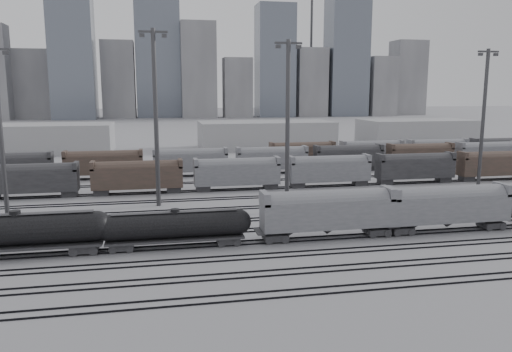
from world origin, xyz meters
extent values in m
plane|color=#ABABB0|center=(0.00, 0.00, 0.00)|extent=(900.00, 900.00, 0.00)
cube|color=black|center=(0.00, -14.72, 0.08)|extent=(220.00, 0.07, 0.16)
cube|color=black|center=(0.00, -13.28, 0.08)|extent=(220.00, 0.07, 0.16)
cube|color=black|center=(0.00, -9.72, 0.08)|extent=(220.00, 0.07, 0.16)
cube|color=black|center=(0.00, -8.28, 0.08)|extent=(220.00, 0.07, 0.16)
cube|color=black|center=(0.00, -4.72, 0.08)|extent=(220.00, 0.07, 0.16)
cube|color=black|center=(0.00, -3.28, 0.08)|extent=(220.00, 0.07, 0.16)
cube|color=black|center=(0.00, 0.28, 0.08)|extent=(220.00, 0.07, 0.16)
cube|color=black|center=(0.00, 1.72, 0.08)|extent=(220.00, 0.07, 0.16)
cube|color=black|center=(0.00, 5.28, 0.08)|extent=(220.00, 0.07, 0.16)
cube|color=black|center=(0.00, 6.72, 0.08)|extent=(220.00, 0.07, 0.16)
cube|color=black|center=(0.00, 10.28, 0.08)|extent=(220.00, 0.07, 0.16)
cube|color=black|center=(0.00, 11.72, 0.08)|extent=(220.00, 0.07, 0.16)
cube|color=black|center=(0.00, 17.28, 0.08)|extent=(220.00, 0.07, 0.16)
cube|color=black|center=(0.00, 18.72, 0.08)|extent=(220.00, 0.07, 0.16)
cube|color=black|center=(0.00, 24.28, 0.08)|extent=(220.00, 0.07, 0.16)
cube|color=black|center=(0.00, 25.72, 0.08)|extent=(220.00, 0.07, 0.16)
cube|color=black|center=(0.00, 31.28, 0.08)|extent=(220.00, 0.07, 0.16)
cube|color=black|center=(0.00, 32.72, 0.08)|extent=(220.00, 0.07, 0.16)
cube|color=black|center=(0.00, 39.28, 0.08)|extent=(220.00, 0.07, 0.16)
cube|color=black|center=(0.00, 40.72, 0.08)|extent=(220.00, 0.07, 0.16)
cube|color=black|center=(0.00, 47.28, 0.08)|extent=(220.00, 0.07, 0.16)
cube|color=black|center=(0.00, 48.72, 0.08)|extent=(220.00, 0.07, 0.16)
cube|color=black|center=(0.00, 55.28, 0.08)|extent=(220.00, 0.07, 0.16)
cube|color=black|center=(0.00, 56.72, 0.08)|extent=(220.00, 0.07, 0.16)
cube|color=#262629|center=(-30.62, 1.00, 0.61)|extent=(2.89, 2.33, 0.78)
cube|color=#262629|center=(-37.29, 1.00, 1.17)|extent=(17.23, 3.00, 0.28)
cylinder|color=black|center=(-37.29, 1.00, 2.95)|extent=(16.12, 3.22, 3.22)
sphere|color=black|center=(-29.23, 1.00, 2.95)|extent=(3.22, 3.22, 3.22)
cylinder|color=black|center=(-37.29, 1.00, 4.72)|extent=(1.11, 1.11, 0.56)
cube|color=#262629|center=(-37.29, 1.00, 4.61)|extent=(15.56, 1.00, 0.07)
cube|color=#262629|center=(-26.77, 1.00, 0.54)|extent=(2.54, 2.05, 0.68)
cube|color=#262629|center=(-15.04, 1.00, 0.54)|extent=(2.54, 2.05, 0.68)
cube|color=#262629|center=(-20.91, 1.00, 1.03)|extent=(15.16, 2.64, 0.24)
cylinder|color=black|center=(-20.91, 1.00, 2.59)|extent=(14.18, 2.84, 2.84)
sphere|color=black|center=(-28.00, 1.00, 2.59)|extent=(2.84, 2.84, 2.84)
sphere|color=black|center=(-13.81, 1.00, 2.59)|extent=(2.84, 2.84, 2.84)
cylinder|color=black|center=(-20.91, 1.00, 4.16)|extent=(0.98, 0.98, 0.49)
cube|color=#262629|center=(-20.91, 1.00, 4.06)|extent=(13.69, 0.88, 0.06)
cube|color=#262629|center=(-9.53, 1.00, 0.58)|extent=(2.73, 2.21, 0.74)
cube|color=#262629|center=(3.07, 1.00, 0.58)|extent=(2.73, 2.21, 0.74)
cube|color=gray|center=(-3.23, 1.00, 3.05)|extent=(15.75, 3.15, 3.36)
cylinder|color=gray|center=(-3.23, 1.00, 4.31)|extent=(14.28, 3.05, 3.05)
cube|color=gray|center=(-10.79, 1.00, 5.15)|extent=(0.74, 3.15, 1.47)
cube|color=gray|center=(4.33, 1.00, 5.15)|extent=(0.74, 3.15, 1.47)
cone|color=#262629|center=(-3.23, 1.00, 1.00)|extent=(2.52, 2.52, 0.95)
cube|color=#262629|center=(6.19, 1.00, 0.57)|extent=(2.68, 2.17, 0.72)
cube|color=#262629|center=(18.57, 1.00, 0.57)|extent=(2.68, 2.17, 0.72)
cube|color=gray|center=(12.38, 1.00, 2.99)|extent=(15.48, 3.10, 3.30)
cylinder|color=gray|center=(12.38, 1.00, 4.23)|extent=(14.03, 2.99, 2.99)
cube|color=gray|center=(4.96, 1.00, 5.06)|extent=(0.72, 3.10, 1.44)
cube|color=gray|center=(19.81, 1.00, 5.06)|extent=(0.72, 3.10, 1.44)
cone|color=#262629|center=(12.38, 1.00, 0.98)|extent=(2.48, 2.48, 0.93)
cylinder|color=#3B3B3D|center=(-42.00, 15.04, 11.37)|extent=(0.58, 0.58, 22.75)
cube|color=#3B3B3D|center=(-40.63, 15.04, 21.84)|extent=(0.64, 0.45, 0.45)
cylinder|color=#3B3B3D|center=(-22.64, 22.23, 13.05)|extent=(0.67, 0.67, 26.10)
cube|color=#3B3B3D|center=(-22.64, 22.23, 25.58)|extent=(4.18, 0.31, 0.31)
cube|color=#3B3B3D|center=(-24.21, 22.23, 25.06)|extent=(0.73, 0.52, 0.52)
cube|color=#3B3B3D|center=(-21.08, 22.23, 25.06)|extent=(0.73, 0.52, 0.52)
cylinder|color=#3B3B3D|center=(-4.54, 14.70, 12.07)|extent=(0.62, 0.62, 24.14)
cube|color=#3B3B3D|center=(-4.54, 14.70, 23.65)|extent=(3.86, 0.29, 0.29)
cube|color=#3B3B3D|center=(-5.99, 14.70, 23.17)|extent=(0.68, 0.48, 0.48)
cube|color=#3B3B3D|center=(-3.09, 14.70, 23.17)|extent=(0.68, 0.48, 0.48)
cylinder|color=#3B3B3D|center=(33.33, 24.62, 12.15)|extent=(0.62, 0.62, 24.29)
cube|color=#3B3B3D|center=(33.33, 24.62, 23.81)|extent=(3.89, 0.29, 0.29)
cube|color=#3B3B3D|center=(31.87, 24.62, 23.32)|extent=(0.68, 0.49, 0.49)
cube|color=#3B3B3D|center=(34.79, 24.62, 23.32)|extent=(0.68, 0.49, 0.49)
cube|color=#262629|center=(-43.00, 32.00, 2.80)|extent=(15.00, 3.00, 5.60)
cube|color=brown|center=(-26.00, 32.00, 2.80)|extent=(15.00, 3.00, 5.60)
cube|color=gray|center=(-9.00, 32.00, 2.80)|extent=(15.00, 3.00, 5.60)
cube|color=gray|center=(8.00, 32.00, 2.80)|extent=(15.00, 3.00, 5.60)
cube|color=#262629|center=(25.00, 32.00, 2.80)|extent=(15.00, 3.00, 5.60)
cube|color=brown|center=(42.00, 32.00, 2.80)|extent=(15.00, 3.00, 5.60)
cube|color=#262629|center=(-50.00, 48.00, 2.80)|extent=(15.00, 3.00, 5.60)
cube|color=brown|center=(-33.00, 48.00, 2.80)|extent=(15.00, 3.00, 5.60)
cube|color=gray|center=(-16.00, 48.00, 2.80)|extent=(15.00, 3.00, 5.60)
cube|color=gray|center=(1.00, 48.00, 2.80)|extent=(15.00, 3.00, 5.60)
cube|color=#262629|center=(18.00, 48.00, 2.80)|extent=(15.00, 3.00, 5.60)
cube|color=brown|center=(35.00, 48.00, 2.80)|extent=(15.00, 3.00, 5.60)
cube|color=gray|center=(52.00, 48.00, 2.80)|extent=(15.00, 3.00, 5.60)
cube|color=brown|center=(10.00, 56.00, 2.80)|extent=(15.00, 3.00, 5.60)
cube|color=gray|center=(27.00, 56.00, 2.80)|extent=(15.00, 3.00, 5.60)
cube|color=gray|center=(44.00, 56.00, 2.80)|extent=(15.00, 3.00, 5.60)
cube|color=#262629|center=(61.00, 56.00, 2.80)|extent=(15.00, 3.00, 5.60)
cube|color=#9E9EA0|center=(-60.00, 95.00, 4.00)|extent=(50.00, 18.00, 8.00)
cube|color=#9E9EA0|center=(10.00, 95.00, 4.00)|extent=(40.00, 18.00, 8.00)
cube|color=#9E9EA0|center=(60.00, 95.00, 4.00)|extent=(35.00, 18.00, 8.00)
cube|color=#98989B|center=(-95.00, 280.00, 21.00)|extent=(22.00, 17.60, 42.00)
cube|color=slate|center=(-70.00, 280.00, 40.00)|extent=(25.00, 20.00, 80.00)
cube|color=#98989B|center=(-45.00, 280.00, 24.00)|extent=(20.00, 16.00, 48.00)
cube|color=slate|center=(-20.00, 280.00, 47.50)|extent=(28.00, 22.40, 95.00)
cube|color=#98989B|center=(5.00, 280.00, 30.00)|extent=(22.00, 17.60, 60.00)
cube|color=#98989B|center=(30.00, 280.00, 19.00)|extent=(18.00, 14.40, 38.00)
cube|color=slate|center=(55.00, 280.00, 36.00)|extent=(24.00, 19.20, 72.00)
cube|color=#98989B|center=(80.00, 280.00, 22.50)|extent=(20.00, 16.00, 45.00)
cube|color=slate|center=(105.00, 280.00, 44.00)|extent=(26.00, 20.80, 88.00)
cube|color=#98989B|center=(130.00, 280.00, 20.00)|extent=(18.00, 14.40, 40.00)
cube|color=#98989B|center=(155.00, 280.00, 26.00)|extent=(22.00, 17.60, 52.00)
cylinder|color=#3B3B3D|center=(-30.00, 305.00, 50.00)|extent=(1.80, 1.80, 100.00)
cylinder|color=#3B3B3D|center=(90.00, 305.00, 50.00)|extent=(1.80, 1.80, 100.00)
camera|label=1|loc=(-22.63, -53.14, 17.26)|focal=35.00mm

